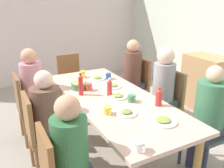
# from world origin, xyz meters

# --- Properties ---
(ground_plane) EXTENTS (7.26, 7.26, 0.00)m
(ground_plane) POSITION_xyz_m (0.00, 0.00, 0.00)
(ground_plane) COLOR #A0988D
(wall_left) EXTENTS (0.12, 4.60, 2.60)m
(wall_left) POSITION_xyz_m (-3.09, 0.00, 1.30)
(wall_left) COLOR silver
(wall_left) RESTS_ON ground_plane
(dining_table) EXTENTS (2.18, 0.87, 0.73)m
(dining_table) POSITION_xyz_m (0.00, 0.00, 0.65)
(dining_table) COLOR beige
(dining_table) RESTS_ON ground_plane
(chair_0) EXTENTS (0.40, 0.40, 0.90)m
(chair_0) POSITION_xyz_m (-0.73, 0.81, 0.51)
(chair_0) COLOR olive
(chair_0) RESTS_ON ground_plane
(person_0) EXTENTS (0.30, 0.30, 1.21)m
(person_0) POSITION_xyz_m (-0.73, 0.72, 0.71)
(person_0) COLOR #45423E
(person_0) RESTS_ON ground_plane
(person_1) EXTENTS (0.30, 0.30, 1.15)m
(person_1) POSITION_xyz_m (0.73, -0.72, 0.68)
(person_1) COLOR #2B334C
(person_1) RESTS_ON ground_plane
(chair_2) EXTENTS (0.40, 0.40, 0.90)m
(chair_2) POSITION_xyz_m (0.73, 0.81, 0.51)
(chair_2) COLOR #353F45
(chair_2) RESTS_ON ground_plane
(person_2) EXTENTS (0.31, 0.31, 1.17)m
(person_2) POSITION_xyz_m (0.73, 0.72, 0.70)
(person_2) COLOR #293C46
(person_2) RESTS_ON ground_plane
(chair_3) EXTENTS (0.40, 0.40, 0.90)m
(chair_3) POSITION_xyz_m (0.00, 0.81, 0.51)
(chair_3) COLOR olive
(chair_3) RESTS_ON ground_plane
(person_3) EXTENTS (0.30, 0.30, 1.22)m
(person_3) POSITION_xyz_m (-0.00, 0.72, 0.73)
(person_3) COLOR #464649
(person_3) RESTS_ON ground_plane
(chair_4) EXTENTS (0.40, 0.40, 0.90)m
(chair_4) POSITION_xyz_m (-1.47, 0.00, 0.51)
(chair_4) COLOR #925A33
(chair_4) RESTS_ON ground_plane
(chair_5) EXTENTS (0.40, 0.40, 0.90)m
(chair_5) POSITION_xyz_m (-0.73, -0.81, 0.51)
(chair_5) COLOR olive
(chair_5) RESTS_ON ground_plane
(person_5) EXTENTS (0.30, 0.30, 1.21)m
(person_5) POSITION_xyz_m (-0.73, -0.72, 0.71)
(person_5) COLOR #353545
(person_5) RESTS_ON ground_plane
(chair_6) EXTENTS (0.40, 0.40, 0.90)m
(chair_6) POSITION_xyz_m (0.00, -0.81, 0.51)
(chair_6) COLOR olive
(chair_6) RESTS_ON ground_plane
(person_6) EXTENTS (0.30, 0.30, 1.13)m
(person_6) POSITION_xyz_m (0.00, -0.72, 0.68)
(person_6) COLOR #483F3A
(person_6) RESTS_ON ground_plane
(plate_0) EXTENTS (0.20, 0.20, 0.04)m
(plate_0) POSITION_xyz_m (0.45, -0.08, 0.74)
(plate_0) COLOR white
(plate_0) RESTS_ON dining_table
(plate_1) EXTENTS (0.21, 0.21, 0.04)m
(plate_1) POSITION_xyz_m (-0.64, 0.11, 0.74)
(plate_1) COLOR white
(plate_1) RESTS_ON dining_table
(plate_2) EXTENTS (0.25, 0.25, 0.04)m
(plate_2) POSITION_xyz_m (0.74, 0.13, 0.74)
(plate_2) COLOR white
(plate_2) RESTS_ON dining_table
(plate_3) EXTENTS (0.20, 0.20, 0.04)m
(plate_3) POSITION_xyz_m (0.06, 0.04, 0.74)
(plate_3) COLOR white
(plate_3) RESTS_ON dining_table
(plate_4) EXTENTS (0.20, 0.20, 0.04)m
(plate_4) POSITION_xyz_m (-0.26, 0.16, 0.74)
(plate_4) COLOR white
(plate_4) RESTS_ON dining_table
(bowl_0) EXTENTS (0.19, 0.19, 0.09)m
(bowl_0) POSITION_xyz_m (-0.41, -0.24, 0.77)
(bowl_0) COLOR #4B8453
(bowl_0) RESTS_ON dining_table
(cup_0) EXTENTS (0.12, 0.08, 0.07)m
(cup_0) POSITION_xyz_m (0.22, 0.12, 0.76)
(cup_0) COLOR #49825D
(cup_0) RESTS_ON dining_table
(cup_1) EXTENTS (0.11, 0.08, 0.07)m
(cup_1) POSITION_xyz_m (0.36, -0.24, 0.76)
(cup_1) COLOR yellow
(cup_1) RESTS_ON dining_table
(cup_2) EXTENTS (0.11, 0.08, 0.08)m
(cup_2) POSITION_xyz_m (-0.30, -0.15, 0.77)
(cup_2) COLOR #CD493C
(cup_2) RESTS_ON dining_table
(cup_3) EXTENTS (0.11, 0.07, 0.08)m
(cup_3) POSITION_xyz_m (-0.58, 0.25, 0.77)
(cup_3) COLOR #2C5197
(cup_3) RESTS_ON dining_table
(cup_4) EXTENTS (0.11, 0.07, 0.09)m
(cup_4) POSITION_xyz_m (-0.81, -0.03, 0.77)
(cup_4) COLOR #EEBE4A
(cup_4) RESTS_ON dining_table
(cup_5) EXTENTS (0.12, 0.08, 0.08)m
(cup_5) POSITION_xyz_m (0.99, -0.30, 0.77)
(cup_5) COLOR white
(cup_5) RESTS_ON dining_table
(bottle_0) EXTENTS (0.06, 0.06, 0.21)m
(bottle_0) POSITION_xyz_m (-0.04, -0.01, 0.82)
(bottle_0) COLOR red
(bottle_0) RESTS_ON dining_table
(bottle_1) EXTENTS (0.05, 0.05, 0.25)m
(bottle_1) POSITION_xyz_m (-0.21, -0.29, 0.85)
(bottle_1) COLOR red
(bottle_1) RESTS_ON dining_table
(bottle_2) EXTENTS (0.07, 0.07, 0.20)m
(bottle_2) POSITION_xyz_m (0.43, 0.31, 0.82)
(bottle_2) COLOR red
(bottle_2) RESTS_ON dining_table
(side_cabinet) EXTENTS (0.70, 0.44, 0.90)m
(side_cabinet) POSITION_xyz_m (-0.37, 1.94, 0.45)
(side_cabinet) COLOR tan
(side_cabinet) RESTS_ON ground_plane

